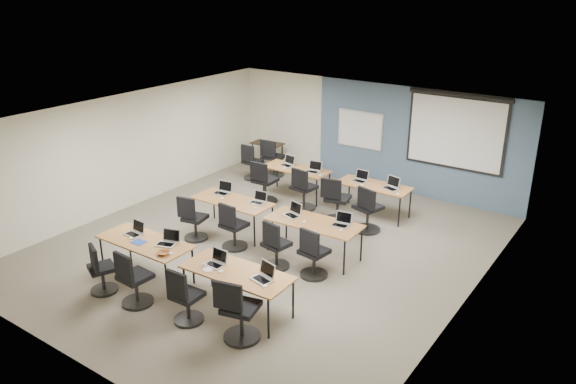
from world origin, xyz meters
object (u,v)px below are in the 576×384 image
Objects in this scene: laptop_1 at (168,241)px; task_chair_7 at (313,257)px; projector_screen at (456,128)px; task_chair_0 at (101,273)px; training_table_back_right at (374,187)px; laptop_10 at (360,178)px; laptop_4 at (223,190)px; task_chair_11 at (367,213)px; laptop_6 at (293,212)px; task_chair_9 at (303,192)px; laptop_5 at (258,200)px; whiteboard at (360,130)px; laptop_11 at (391,186)px; task_chair_3 at (238,315)px; training_table_front_right at (237,274)px; spare_chair_a at (272,161)px; laptop_0 at (135,231)px; training_table_front_left at (145,243)px; training_table_mid_right at (314,224)px; task_chair_10 at (336,203)px; laptop_2 at (216,261)px; laptop_7 at (342,222)px; laptop_3 at (264,275)px; laptop_8 at (288,163)px; task_chair_8 at (264,185)px; spare_chair_b at (251,165)px; task_chair_5 at (233,230)px; training_table_back_left at (296,170)px; laptop_9 at (313,169)px; task_chair_6 at (275,249)px; task_chair_2 at (185,301)px; task_chair_4 at (193,222)px; training_table_mid_left at (232,202)px.

task_chair_7 is at bearing 18.93° from laptop_1.
task_chair_0 is (-3.48, -7.49, -1.49)m from projector_screen.
training_table_back_right is 5.13× the size of laptop_10.
task_chair_11 is at bearing 18.97° from laptop_4.
task_chair_9 reaches higher than laptop_6.
training_table_back_right is 5.51× the size of laptop_5.
whiteboard is 3.66× the size of laptop_11.
task_chair_3 reaches higher than laptop_6.
spare_chair_a is at bearing 119.81° from training_table_front_right.
laptop_0 is 3.30m from task_chair_7.
task_chair_9 reaches higher than training_table_front_left.
training_table_mid_right is 1.88× the size of task_chair_7.
laptop_6 reaches higher than task_chair_0.
task_chair_10 reaches higher than task_chair_3.
laptop_7 is at bearing 70.82° from laptop_2.
laptop_8 is (-2.92, 4.84, -0.00)m from laptop_3.
task_chair_8 is at bearing 141.28° from laptop_3.
laptop_7 is 0.97m from task_chair_7.
spare_chair_b reaches higher than laptop_0.
laptop_11 is at bearing 88.97° from task_chair_0.
spare_chair_b is (-0.30, -0.54, -0.02)m from spare_chair_a.
task_chair_8 is 1.06× the size of spare_chair_b.
task_chair_5 is 3.45m from laptop_10.
training_table_front_right and training_table_back_left have the same top height.
laptop_8 is 2.13m from task_chair_10.
whiteboard is 6.68m from laptop_2.
task_chair_5 reaches higher than laptop_9.
spare_chair_a is at bearing 135.56° from task_chair_6.
laptop_9 is at bearing 88.09° from laptop_5.
laptop_6 is (-0.50, 0.03, 0.11)m from training_table_mid_right.
task_chair_8 is 3.13× the size of laptop_9.
task_chair_2 is at bearing -91.79° from laptop_2.
laptop_9 is at bearing 119.67° from task_chair_6.
task_chair_0 is (-0.98, -7.51, -1.06)m from whiteboard.
laptop_7 is 0.99× the size of laptop_10.
task_chair_10 is (0.03, 1.65, -0.36)m from laptop_6.
task_chair_8 is (-2.07, 4.78, 0.04)m from task_chair_2.
task_chair_7 is 4.34m from laptop_8.
task_chair_9 is (-2.68, -2.37, -1.45)m from projector_screen.
laptop_0 is 1.02m from task_chair_0.
projector_screen reaches higher than laptop_0.
task_chair_6 is (2.08, 1.50, -0.39)m from laptop_0.
task_chair_3 is 3.68m from task_chair_4.
laptop_5 is at bearing -58.99° from task_chair_8.
training_table_front_right is 1.78× the size of task_chair_10.
task_chair_11 reaches higher than laptop_2.
training_table_back_right is at bearing 46.14° from task_chair_10.
laptop_3 is at bearing -41.72° from training_table_mid_left.
projector_screen is at bearing 49.05° from laptop_10.
laptop_1 is 1.00× the size of laptop_9.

